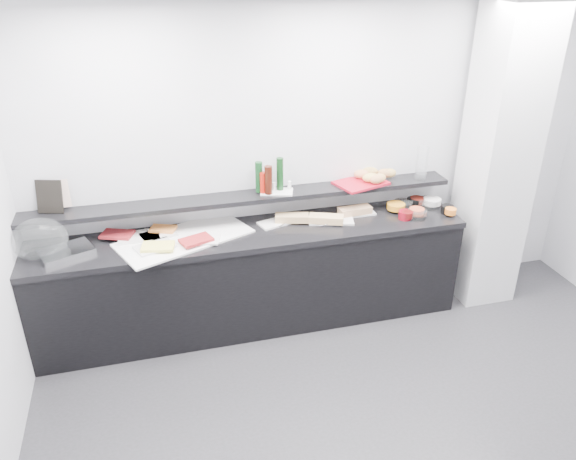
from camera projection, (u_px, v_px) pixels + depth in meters
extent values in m
plane|color=#2D2D30|center=(409.00, 451.00, 3.72)|extent=(5.00, 5.00, 0.00)
cube|color=silver|center=(322.00, 160.00, 4.85)|extent=(5.00, 0.02, 2.70)
plane|color=white|center=(467.00, 20.00, 2.52)|extent=(5.00, 5.00, 0.00)
cube|color=silver|center=(498.00, 159.00, 4.89)|extent=(0.50, 0.50, 2.70)
cube|color=black|center=(253.00, 280.00, 4.84)|extent=(3.60, 0.60, 0.85)
cube|color=black|center=(251.00, 234.00, 4.64)|extent=(3.62, 0.62, 0.05)
cube|color=black|center=(246.00, 197.00, 4.68)|extent=(3.60, 0.25, 0.04)
cube|color=silver|center=(66.00, 252.00, 4.28)|extent=(0.45, 0.38, 0.04)
ellipsoid|color=silver|center=(40.00, 240.00, 4.23)|extent=(0.45, 0.34, 0.34)
cube|color=white|center=(184.00, 238.00, 4.50)|extent=(1.15, 0.86, 0.01)
cube|color=silver|center=(139.00, 236.00, 4.50)|extent=(0.33, 0.22, 0.01)
cube|color=maroon|center=(117.00, 234.00, 4.49)|extent=(0.29, 0.24, 0.02)
cube|color=silver|center=(158.00, 235.00, 4.52)|extent=(0.32, 0.26, 0.01)
cube|color=orange|center=(163.00, 229.00, 4.58)|extent=(0.24, 0.20, 0.02)
cube|color=silver|center=(155.00, 247.00, 4.34)|extent=(0.34, 0.29, 0.01)
cube|color=#FFF463|center=(158.00, 246.00, 4.31)|extent=(0.27, 0.20, 0.02)
cube|color=white|center=(203.00, 239.00, 4.45)|extent=(0.30, 0.24, 0.01)
cube|color=maroon|center=(196.00, 240.00, 4.40)|extent=(0.28, 0.23, 0.02)
cube|color=white|center=(280.00, 221.00, 4.78)|extent=(0.41, 0.26, 0.01)
cube|color=tan|center=(292.00, 218.00, 4.76)|extent=(0.30, 0.18, 0.06)
cylinder|color=#B8BBBF|center=(286.00, 223.00, 4.73)|extent=(0.14, 0.10, 0.01)
cube|color=white|center=(331.00, 221.00, 4.79)|extent=(0.41, 0.25, 0.01)
cube|color=tan|center=(326.00, 219.00, 4.74)|extent=(0.31, 0.21, 0.06)
cylinder|color=silver|center=(327.00, 224.00, 4.70)|extent=(0.16, 0.03, 0.01)
cube|color=silver|center=(358.00, 213.00, 4.93)|extent=(0.30, 0.13, 0.01)
cube|color=tan|center=(355.00, 210.00, 4.89)|extent=(0.30, 0.13, 0.06)
cylinder|color=silver|center=(355.00, 215.00, 4.87)|extent=(0.16, 0.03, 0.01)
cylinder|color=white|center=(403.00, 205.00, 5.02)|extent=(0.18, 0.18, 0.07)
cylinder|color=orange|center=(396.00, 206.00, 4.97)|extent=(0.20, 0.20, 0.05)
cylinder|color=black|center=(414.00, 202.00, 5.08)|extent=(0.15, 0.15, 0.07)
cylinder|color=#61150D|center=(417.00, 200.00, 5.09)|extent=(0.16, 0.16, 0.05)
cylinder|color=white|center=(427.00, 203.00, 5.06)|extent=(0.25, 0.25, 0.07)
cylinder|color=white|center=(432.00, 201.00, 5.07)|extent=(0.17, 0.17, 0.05)
cylinder|color=maroon|center=(405.00, 215.00, 4.83)|extent=(0.13, 0.13, 0.07)
cylinder|color=#540C0C|center=(407.00, 215.00, 4.81)|extent=(0.10, 0.10, 0.05)
cylinder|color=white|center=(417.00, 214.00, 4.84)|extent=(0.22, 0.22, 0.07)
cylinder|color=#CB5331|center=(417.00, 211.00, 4.87)|extent=(0.16, 0.16, 0.05)
cylinder|color=black|center=(447.00, 209.00, 4.94)|extent=(0.12, 0.12, 0.07)
cylinder|color=orange|center=(451.00, 211.00, 4.87)|extent=(0.10, 0.10, 0.05)
cube|color=black|center=(49.00, 197.00, 4.32)|extent=(0.21, 0.12, 0.26)
cube|color=#C79C8F|center=(58.00, 194.00, 4.36)|extent=(0.17, 0.07, 0.22)
cube|color=white|center=(277.00, 192.00, 4.73)|extent=(0.30, 0.24, 0.01)
cylinder|color=#0F3817|center=(259.00, 177.00, 4.65)|extent=(0.08, 0.08, 0.26)
cylinder|color=#37120A|center=(268.00, 180.00, 4.62)|extent=(0.08, 0.08, 0.24)
cylinder|color=#0E3313|center=(280.00, 174.00, 4.69)|extent=(0.07, 0.07, 0.28)
cylinder|color=red|center=(263.00, 183.00, 4.65)|extent=(0.07, 0.07, 0.18)
cylinder|color=white|center=(289.00, 185.00, 4.75)|extent=(0.03, 0.03, 0.07)
cylinder|color=silver|center=(274.00, 186.00, 4.73)|extent=(0.03, 0.03, 0.07)
cube|color=#B11327|center=(361.00, 183.00, 4.89)|extent=(0.50, 0.41, 0.02)
ellipsoid|color=#CB804D|center=(361.00, 174.00, 4.94)|extent=(0.15, 0.11, 0.08)
ellipsoid|color=#AC8741|center=(370.00, 172.00, 5.00)|extent=(0.17, 0.13, 0.08)
ellipsoid|color=tan|center=(389.00, 173.00, 4.97)|extent=(0.14, 0.10, 0.08)
ellipsoid|color=tan|center=(379.00, 178.00, 4.85)|extent=(0.16, 0.12, 0.08)
ellipsoid|color=#BC7C47|center=(377.00, 179.00, 4.83)|extent=(0.15, 0.11, 0.08)
ellipsoid|color=gold|center=(371.00, 178.00, 4.86)|extent=(0.16, 0.11, 0.08)
ellipsoid|color=#AE7A42|center=(385.00, 173.00, 4.96)|extent=(0.15, 0.11, 0.08)
cylinder|color=white|center=(422.00, 163.00, 4.93)|extent=(0.13, 0.13, 0.30)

